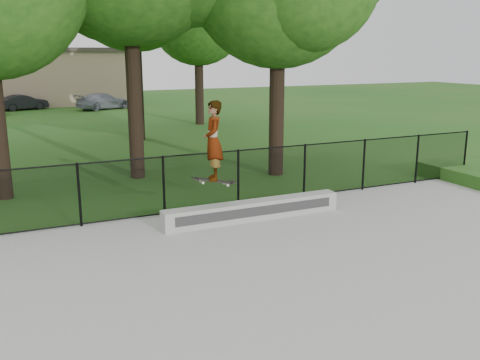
{
  "coord_description": "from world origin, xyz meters",
  "views": [
    {
      "loc": [
        -5.61,
        -6.33,
        3.99
      ],
      "look_at": [
        -0.74,
        4.2,
        1.2
      ],
      "focal_mm": 40.0,
      "sensor_mm": 36.0,
      "label": 1
    }
  ],
  "objects_px": {
    "grind_ledge": "(253,210)",
    "car_b": "(24,102)",
    "skater_airborne": "(213,142)",
    "car_c": "(103,101)"
  },
  "relations": [
    {
      "from": "grind_ledge",
      "to": "car_b",
      "type": "distance_m",
      "value": 29.84
    },
    {
      "from": "skater_airborne",
      "to": "car_b",
      "type": "bearing_deg",
      "value": 94.45
    },
    {
      "from": "car_b",
      "to": "car_c",
      "type": "bearing_deg",
      "value": -127.0
    },
    {
      "from": "grind_ledge",
      "to": "car_b",
      "type": "bearing_deg",
      "value": 96.54
    },
    {
      "from": "grind_ledge",
      "to": "car_c",
      "type": "bearing_deg",
      "value": 86.32
    },
    {
      "from": "grind_ledge",
      "to": "skater_airborne",
      "type": "xyz_separation_m",
      "value": [
        -1.08,
        -0.15,
        1.75
      ]
    },
    {
      "from": "car_b",
      "to": "car_c",
      "type": "relative_size",
      "value": 0.81
    },
    {
      "from": "grind_ledge",
      "to": "skater_airborne",
      "type": "distance_m",
      "value": 2.06
    },
    {
      "from": "grind_ledge",
      "to": "skater_airborne",
      "type": "relative_size",
      "value": 2.31
    },
    {
      "from": "skater_airborne",
      "to": "car_c",
      "type": "bearing_deg",
      "value": 84.14
    }
  ]
}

